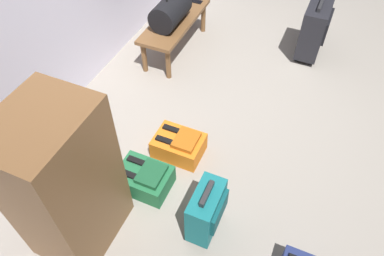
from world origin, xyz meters
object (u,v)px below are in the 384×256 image
(duffel_bag_black, at_px, (170,11))
(backpack_green, at_px, (145,178))
(bench, at_px, (175,24))
(cell_phone, at_px, (195,1))
(backpack_orange, at_px, (179,145))
(side_cabinet, at_px, (65,185))
(suitcase_small_teal, at_px, (207,211))
(suitcase_upright_charcoal, at_px, (314,29))

(duffel_bag_black, distance_m, backpack_green, 1.68)
(bench, bearing_deg, duffel_bag_black, 180.00)
(bench, relative_size, cell_phone, 6.94)
(backpack_orange, xyz_separation_m, side_cabinet, (-0.86, 0.31, 0.46))
(suitcase_small_teal, xyz_separation_m, backpack_orange, (0.52, 0.44, -0.15))
(bench, distance_m, duffel_bag_black, 0.21)
(suitcase_small_teal, bearing_deg, duffel_bag_black, 32.14)
(backpack_green, bearing_deg, bench, 17.61)
(cell_phone, relative_size, suitcase_upright_charcoal, 0.24)
(suitcase_upright_charcoal, height_order, side_cabinet, side_cabinet)
(suitcase_upright_charcoal, distance_m, backpack_green, 2.26)
(bench, distance_m, cell_phone, 0.40)
(backpack_orange, bearing_deg, side_cabinet, 159.99)
(backpack_green, xyz_separation_m, side_cabinet, (-0.47, 0.21, 0.46))
(cell_phone, bearing_deg, bench, 172.12)
(backpack_orange, bearing_deg, suitcase_small_teal, -139.93)
(suitcase_upright_charcoal, bearing_deg, side_cabinet, 158.87)
(cell_phone, height_order, side_cabinet, side_cabinet)
(duffel_bag_black, relative_size, backpack_green, 1.16)
(bench, xyz_separation_m, side_cabinet, (-2.11, -0.31, 0.24))
(cell_phone, bearing_deg, backpack_orange, -161.03)
(duffel_bag_black, distance_m, suitcase_upright_charcoal, 1.43)
(bench, bearing_deg, backpack_orange, -153.68)
(backpack_green, bearing_deg, suitcase_small_teal, -104.36)
(duffel_bag_black, bearing_deg, bench, -0.00)
(duffel_bag_black, height_order, backpack_green, duffel_bag_black)
(bench, relative_size, backpack_green, 2.63)
(bench, height_order, duffel_bag_black, duffel_bag_black)
(bench, height_order, side_cabinet, side_cabinet)
(cell_phone, height_order, backpack_orange, cell_phone)
(bench, height_order, suitcase_small_teal, suitcase_small_teal)
(suitcase_small_teal, height_order, side_cabinet, side_cabinet)
(duffel_bag_black, bearing_deg, backpack_orange, -151.98)
(suitcase_small_teal, relative_size, backpack_orange, 1.21)
(cell_phone, xyz_separation_m, side_cabinet, (-2.50, -0.25, 0.18))
(side_cabinet, bearing_deg, backpack_green, -24.30)
(duffel_bag_black, height_order, backpack_orange, duffel_bag_black)
(bench, xyz_separation_m, duffel_bag_black, (-0.09, 0.00, 0.19))
(cell_phone, xyz_separation_m, suitcase_small_teal, (-2.17, -1.01, -0.13))
(bench, bearing_deg, suitcase_upright_charcoal, -70.32)
(cell_phone, relative_size, backpack_orange, 0.38)
(cell_phone, bearing_deg, duffel_bag_black, 173.55)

